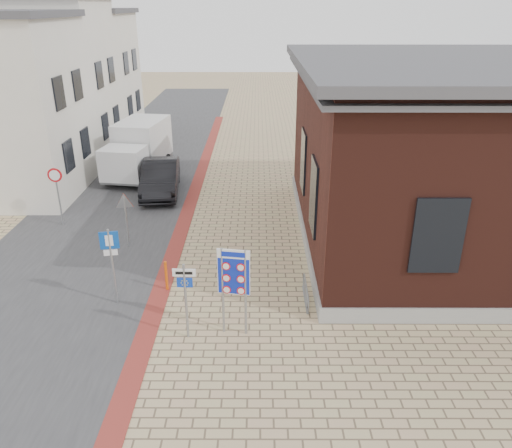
# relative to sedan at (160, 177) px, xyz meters

# --- Properties ---
(ground) EXTENTS (120.00, 120.00, 0.00)m
(ground) POSITION_rel_sedan_xyz_m (3.61, -11.98, -0.79)
(ground) COLOR tan
(ground) RESTS_ON ground
(road_strip) EXTENTS (7.00, 60.00, 0.02)m
(road_strip) POSITION_rel_sedan_xyz_m (-1.89, 3.02, -0.78)
(road_strip) COLOR #38383A
(road_strip) RESTS_ON ground
(curb_strip) EXTENTS (0.60, 40.00, 0.02)m
(curb_strip) POSITION_rel_sedan_xyz_m (1.61, -1.98, -0.78)
(curb_strip) COLOR maroon
(curb_strip) RESTS_ON ground
(brick_building) EXTENTS (13.00, 13.00, 6.80)m
(brick_building) POSITION_rel_sedan_xyz_m (12.60, -4.98, 2.70)
(brick_building) COLOR gray
(brick_building) RESTS_ON ground
(townhouse_mid) EXTENTS (7.40, 6.40, 9.10)m
(townhouse_mid) POSITION_rel_sedan_xyz_m (-7.39, 6.02, 3.78)
(townhouse_mid) COLOR silver
(townhouse_mid) RESTS_ON ground
(townhouse_far) EXTENTS (7.40, 6.40, 8.30)m
(townhouse_far) POSITION_rel_sedan_xyz_m (-7.39, 12.02, 3.38)
(townhouse_far) COLOR silver
(townhouse_far) RESTS_ON ground
(bike_rack) EXTENTS (0.08, 1.80, 0.60)m
(bike_rack) POSITION_rel_sedan_xyz_m (6.26, -9.78, -0.53)
(bike_rack) COLOR slate
(bike_rack) RESTS_ON ground
(sedan) EXTENTS (2.16, 4.95, 1.58)m
(sedan) POSITION_rel_sedan_xyz_m (0.00, 0.00, 0.00)
(sedan) COLOR black
(sedan) RESTS_ON ground
(box_truck) EXTENTS (2.91, 5.61, 2.80)m
(box_truck) POSITION_rel_sedan_xyz_m (-1.65, 2.89, 0.66)
(box_truck) COLOR slate
(box_truck) RESTS_ON ground
(border_sign) EXTENTS (0.89, 0.19, 2.63)m
(border_sign) POSITION_rel_sedan_xyz_m (4.11, -11.48, 1.09)
(border_sign) COLOR gray
(border_sign) RESTS_ON ground
(essen_sign) EXTENTS (0.62, 0.07, 2.29)m
(essen_sign) POSITION_rel_sedan_xyz_m (2.81, -11.68, 0.71)
(essen_sign) COLOR gray
(essen_sign) RESTS_ON ground
(parking_sign) EXTENTS (0.55, 0.14, 2.52)m
(parking_sign) POSITION_rel_sedan_xyz_m (0.38, -9.98, 0.93)
(parking_sign) COLOR gray
(parking_sign) RESTS_ON ground
(yield_sign) EXTENTS (0.75, 0.19, 2.11)m
(yield_sign) POSITION_rel_sedan_xyz_m (-0.19, -5.98, 0.80)
(yield_sign) COLOR gray
(yield_sign) RESTS_ON ground
(speed_sign) EXTENTS (0.59, 0.07, 2.50)m
(speed_sign) POSITION_rel_sedan_xyz_m (-3.45, -3.98, 0.89)
(speed_sign) COLOR gray
(speed_sign) RESTS_ON ground
(bollard) EXTENTS (0.11, 0.11, 1.03)m
(bollard) POSITION_rel_sedan_xyz_m (1.81, -9.18, -0.28)
(bollard) COLOR #D6510B
(bollard) RESTS_ON ground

